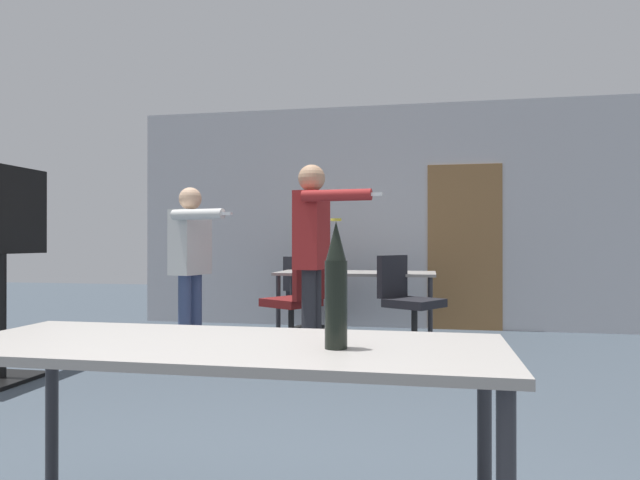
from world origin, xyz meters
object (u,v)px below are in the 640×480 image
object	(u,v)px
office_chair_side_rolled	(308,296)
office_chair_far_left	(297,307)
office_chair_far_right	(408,307)
person_left_plaid	(191,254)
beer_bottle	(336,287)
drink_cup	(313,268)
person_near_casual	(313,243)
tv_screen	(2,248)

from	to	relation	value
office_chair_side_rolled	office_chair_far_left	distance (m)	1.34
office_chair_far_right	office_chair_side_rolled	bearing A→B (deg)	-101.15
person_left_plaid	office_chair_side_rolled	xyz separation A→B (m)	(0.75, 1.78, -0.55)
office_chair_far_left	office_chair_far_right	bearing A→B (deg)	-51.79
office_chair_far_left	beer_bottle	bearing A→B (deg)	-133.92
office_chair_side_rolled	drink_cup	distance (m)	0.83
person_left_plaid	person_near_casual	distance (m)	1.25
tv_screen	office_chair_far_right	size ratio (longest dim) A/B	1.78
tv_screen	office_chair_far_right	world-z (taller)	tv_screen
person_near_casual	drink_cup	size ratio (longest dim) A/B	19.60
person_left_plaid	office_chair_far_right	size ratio (longest dim) A/B	1.68
person_near_casual	office_chair_far_right	world-z (taller)	person_near_casual
person_near_casual	drink_cup	world-z (taller)	person_near_casual
person_near_casual	office_chair_far_right	xyz separation A→B (m)	(0.78, 0.82, -0.62)
office_chair_far_left	drink_cup	size ratio (longest dim) A/B	10.52
tv_screen	office_chair_far_left	size ratio (longest dim) A/B	1.80
office_chair_far_right	beer_bottle	size ratio (longest dim) A/B	2.37
office_chair_side_rolled	office_chair_far_left	size ratio (longest dim) A/B	0.96
person_near_casual	office_chair_far_left	xyz separation A→B (m)	(-0.31, 0.68, -0.63)
office_chair_far_right	drink_cup	size ratio (longest dim) A/B	10.63
beer_bottle	person_left_plaid	bearing A→B (deg)	120.05
beer_bottle	office_chair_far_left	bearing A→B (deg)	104.93
beer_bottle	drink_cup	xyz separation A→B (m)	(-0.97, 4.40, -0.15)
office_chair_side_rolled	person_near_casual	bearing A→B (deg)	-46.17
person_near_casual	office_chair_side_rolled	distance (m)	2.17
tv_screen	office_chair_far_left	distance (m)	2.62
office_chair_side_rolled	beer_bottle	xyz separation A→B (m)	(1.17, -5.10, 0.53)
office_chair_side_rolled	beer_bottle	world-z (taller)	beer_bottle
office_chair_far_left	drink_cup	bearing A→B (deg)	27.57
person_left_plaid	beer_bottle	bearing A→B (deg)	43.40
tv_screen	drink_cup	world-z (taller)	tv_screen
tv_screen	beer_bottle	size ratio (longest dim) A/B	4.20
tv_screen	office_chair_far_left	bearing A→B (deg)	-50.68
beer_bottle	tv_screen	bearing A→B (deg)	144.18
office_chair_far_right	drink_cup	world-z (taller)	office_chair_far_right
beer_bottle	person_near_casual	bearing A→B (deg)	102.74
beer_bottle	drink_cup	world-z (taller)	beer_bottle
office_chair_far_right	drink_cup	xyz separation A→B (m)	(-1.05, 0.49, 0.35)
person_left_plaid	office_chair_far_left	distance (m)	1.15
office_chair_far_left	beer_bottle	xyz separation A→B (m)	(1.01, -3.77, 0.50)
person_near_casual	drink_cup	bearing A→B (deg)	-161.95
person_left_plaid	drink_cup	world-z (taller)	person_left_plaid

